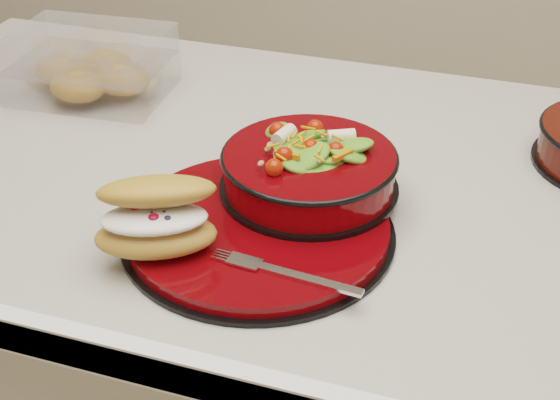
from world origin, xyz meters
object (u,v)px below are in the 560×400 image
(croissant, at_px, (157,217))
(fork, at_px, (289,274))
(dinner_plate, at_px, (258,228))
(pastry_box, at_px, (91,67))
(island_counter, at_px, (254,396))
(salad_bowl, at_px, (309,165))

(croissant, relative_size, fork, 1.00)
(dinner_plate, height_order, pastry_box, pastry_box)
(dinner_plate, height_order, croissant, croissant)
(croissant, bearing_deg, dinner_plate, 18.54)
(island_counter, bearing_deg, croissant, -94.04)
(salad_bowl, xyz_separation_m, fork, (0.03, -0.17, -0.03))
(island_counter, bearing_deg, pastry_box, 157.03)
(croissant, bearing_deg, salad_bowl, 29.28)
(dinner_plate, relative_size, fork, 2.11)
(island_counter, xyz_separation_m, fork, (0.13, -0.23, 0.47))
(dinner_plate, xyz_separation_m, pastry_box, (-0.37, 0.28, 0.03))
(dinner_plate, bearing_deg, fork, -52.66)
(island_counter, height_order, croissant, croissant)
(croissant, distance_m, pastry_box, 0.46)
(island_counter, height_order, dinner_plate, dinner_plate)
(salad_bowl, distance_m, pastry_box, 0.45)
(salad_bowl, distance_m, croissant, 0.20)
(island_counter, height_order, fork, fork)
(island_counter, relative_size, dinner_plate, 3.93)
(fork, bearing_deg, dinner_plate, 42.40)
(salad_bowl, relative_size, pastry_box, 0.90)
(salad_bowl, bearing_deg, dinner_plate, -113.13)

